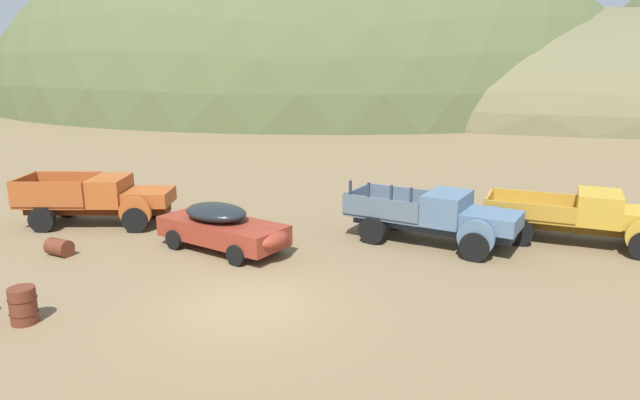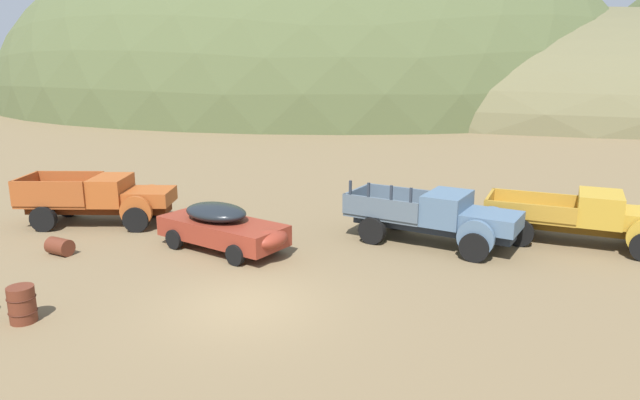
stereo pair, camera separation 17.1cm
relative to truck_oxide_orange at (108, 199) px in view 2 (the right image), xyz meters
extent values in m
plane|color=brown|center=(8.12, -5.75, -1.01)|extent=(300.00, 300.00, 0.00)
ellipsoid|color=#4C5633|center=(-11.35, 65.93, -1.01)|extent=(91.15, 77.91, 51.16)
ellipsoid|color=brown|center=(23.03, 72.39, -1.01)|extent=(115.54, 79.97, 26.19)
cube|color=#51220D|center=(-0.36, -0.09, -0.35)|extent=(5.52, 2.27, 0.36)
cube|color=#A34C1E|center=(1.59, 0.41, 0.10)|extent=(2.09, 2.05, 0.55)
cube|color=#B7B2A8|center=(2.37, 0.60, 0.08)|extent=(0.36, 1.14, 0.44)
cylinder|color=#A34C1E|center=(1.62, -0.62, -0.25)|extent=(1.21, 0.47, 1.20)
cylinder|color=#A34C1E|center=(1.12, 1.32, -0.25)|extent=(1.21, 0.47, 1.20)
cube|color=#A34C1E|center=(0.14, 0.04, 0.35)|extent=(1.70, 2.19, 1.05)
cube|color=black|center=(0.70, 0.18, 0.56)|extent=(0.45, 1.60, 0.59)
cube|color=#97471E|center=(-1.80, -0.46, -0.11)|extent=(3.17, 2.64, 0.12)
cube|color=#97471E|center=(-1.56, -1.44, 0.42)|extent=(2.70, 0.78, 0.95)
cube|color=#97471E|center=(-2.05, 0.52, 0.42)|extent=(2.70, 0.78, 0.95)
cube|color=#97471E|center=(-3.09, -0.79, 0.42)|extent=(0.60, 1.98, 0.95)
cylinder|color=black|center=(1.63, -0.67, -0.53)|extent=(1.00, 0.51, 0.96)
cylinder|color=black|center=(1.11, 1.37, -0.53)|extent=(1.00, 0.51, 0.96)
cylinder|color=black|center=(-1.77, -1.54, -0.53)|extent=(1.00, 0.51, 0.96)
cylinder|color=black|center=(-2.29, 0.50, -0.53)|extent=(1.00, 0.51, 0.96)
cube|color=maroon|center=(5.63, -1.69, -0.33)|extent=(4.89, 3.21, 0.68)
ellipsoid|color=black|center=(5.37, -1.60, 0.27)|extent=(2.76, 2.28, 0.57)
ellipsoid|color=maroon|center=(7.56, -2.38, -0.26)|extent=(1.42, 1.69, 0.61)
cylinder|color=black|center=(6.66, -3.01, -0.67)|extent=(0.71, 0.42, 0.68)
cylinder|color=black|center=(7.26, -1.32, -0.67)|extent=(0.71, 0.42, 0.68)
cylinder|color=black|center=(4.00, -2.07, -0.67)|extent=(0.71, 0.42, 0.68)
cylinder|color=black|center=(4.60, -0.38, -0.67)|extent=(0.71, 0.42, 0.68)
cube|color=#262D39|center=(12.38, 0.84, -0.35)|extent=(5.67, 2.37, 0.36)
cube|color=slate|center=(14.37, 0.30, 0.10)|extent=(2.15, 2.08, 0.55)
cube|color=#B7B2A8|center=(15.17, 0.08, 0.08)|extent=(0.38, 1.13, 0.44)
cylinder|color=slate|center=(13.89, -0.60, -0.25)|extent=(1.21, 0.49, 1.20)
cylinder|color=slate|center=(14.40, 1.32, -0.25)|extent=(1.21, 0.49, 1.20)
cube|color=slate|center=(12.89, 0.70, 0.35)|extent=(1.76, 2.20, 1.05)
cube|color=black|center=(13.45, 0.55, 0.56)|extent=(0.47, 1.59, 0.59)
cube|color=#4D5B67|center=(10.89, 1.24, -0.11)|extent=(3.26, 2.68, 0.12)
cube|color=#4D5B67|center=(10.63, 0.27, 0.30)|extent=(2.77, 0.84, 0.70)
cube|color=#4D5B67|center=(11.15, 2.21, 0.30)|extent=(2.77, 0.84, 0.70)
cube|color=#4D5B67|center=(9.58, 1.59, 0.30)|extent=(0.62, 1.97, 0.70)
cube|color=#262D39|center=(9.53, 0.56, 0.90)|extent=(0.10, 0.10, 0.50)
cube|color=#262D39|center=(10.22, 0.38, 0.90)|extent=(0.10, 0.10, 0.50)
cube|color=#262D39|center=(11.04, 0.16, 0.90)|extent=(0.10, 0.10, 0.50)
cube|color=#262D39|center=(11.73, -0.03, 0.90)|extent=(0.10, 0.10, 0.50)
cylinder|color=black|center=(13.87, -0.65, -0.53)|extent=(1.00, 0.52, 0.96)
cylinder|color=black|center=(14.42, 1.37, -0.53)|extent=(1.00, 0.52, 0.96)
cylinder|color=black|center=(10.39, 0.29, -0.53)|extent=(1.00, 0.52, 0.96)
cylinder|color=black|center=(10.94, 2.31, -0.53)|extent=(1.00, 0.52, 0.96)
cube|color=#593D12|center=(17.36, 2.19, -0.35)|extent=(6.06, 1.81, 0.36)
cube|color=#B28928|center=(17.92, 2.10, 0.35)|extent=(1.65, 2.14, 1.05)
cube|color=black|center=(18.54, 2.02, 0.56)|extent=(0.29, 1.65, 0.59)
cube|color=#A47826|center=(15.74, 2.42, -0.11)|extent=(3.28, 2.46, 0.12)
cube|color=#A47826|center=(15.60, 1.41, 0.22)|extent=(3.00, 0.53, 0.55)
cube|color=#A47826|center=(15.89, 3.43, 0.22)|extent=(3.00, 0.53, 0.55)
cube|color=#A47826|center=(14.31, 2.63, 0.22)|extent=(0.39, 2.04, 0.55)
cylinder|color=black|center=(19.45, 2.96, -0.53)|extent=(0.99, 0.41, 0.96)
cylinder|color=black|center=(15.34, 1.40, -0.53)|extent=(0.99, 0.41, 0.96)
cylinder|color=black|center=(15.65, 3.51, -0.53)|extent=(0.99, 0.41, 0.96)
cylinder|color=#5B2819|center=(0.65, -3.63, -0.73)|extent=(0.94, 0.74, 0.57)
cylinder|color=#5B2819|center=(3.23, -8.09, -0.55)|extent=(0.64, 0.64, 0.92)
torus|color=#401C11|center=(3.23, -8.09, -0.37)|extent=(0.68, 0.68, 0.03)
torus|color=#401C11|center=(3.23, -8.09, -0.74)|extent=(0.68, 0.68, 0.03)
ellipsoid|color=olive|center=(-3.06, 4.97, -0.87)|extent=(0.54, 0.49, 0.52)
ellipsoid|color=olive|center=(-3.14, 5.07, -0.84)|extent=(0.59, 0.53, 0.63)
ellipsoid|color=olive|center=(-2.94, 4.90, -0.89)|extent=(0.52, 0.47, 0.45)
ellipsoid|color=#4C8438|center=(-3.84, 2.65, -0.71)|extent=(1.03, 0.92, 1.09)
ellipsoid|color=#4C8438|center=(-4.03, 2.76, -0.83)|extent=(0.83, 0.74, 0.67)
ellipsoid|color=#5B8E42|center=(15.79, 4.56, -0.78)|extent=(0.86, 0.77, 0.85)
ellipsoid|color=#5B8E42|center=(15.56, 4.54, -0.66)|extent=(1.24, 1.12, 1.26)
camera|label=1|loc=(13.59, -18.73, 5.29)|focal=32.18mm
camera|label=2|loc=(13.76, -18.69, 5.29)|focal=32.18mm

